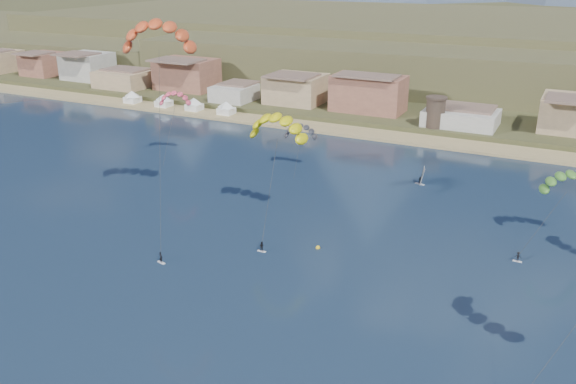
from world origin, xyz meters
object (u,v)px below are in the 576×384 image
(watchtower, at_px, (435,112))
(kitesurfer_green, at_px, (568,179))
(windsurfer, at_px, (421,179))
(buoy, at_px, (318,248))
(kitesurfer_yellow, at_px, (278,123))
(kitesurfer_red, at_px, (158,31))

(watchtower, bearing_deg, kitesurfer_green, -58.54)
(windsurfer, bearing_deg, watchtower, 99.83)
(watchtower, bearing_deg, windsurfer, -80.17)
(watchtower, bearing_deg, buoy, -90.16)
(kitesurfer_green, distance_m, buoy, 43.51)
(buoy, bearing_deg, kitesurfer_green, 30.79)
(windsurfer, bearing_deg, kitesurfer_yellow, -122.20)
(kitesurfer_green, relative_size, windsurfer, 4.17)
(kitesurfer_yellow, xyz_separation_m, windsurfer, (19.17, 30.45, -17.32))
(windsurfer, xyz_separation_m, buoy, (-7.44, -38.58, -1.10))
(kitesurfer_green, bearing_deg, watchtower, 121.46)
(watchtower, xyz_separation_m, kitesurfer_green, (35.91, -58.70, 4.88))
(kitesurfer_red, xyz_separation_m, kitesurfer_green, (66.45, 21.54, -23.10))
(kitesurfer_red, distance_m, buoy, 45.71)
(buoy, bearing_deg, kitesurfer_red, -179.98)
(kitesurfer_yellow, bearing_deg, kitesurfer_green, 15.64)
(watchtower, relative_size, kitesurfer_red, 0.22)
(kitesurfer_yellow, xyz_separation_m, kitesurfer_green, (47.87, 13.40, -7.30))
(watchtower, xyz_separation_m, kitesurfer_red, (-30.54, -80.25, 27.98))
(windsurfer, bearing_deg, buoy, -100.91)
(watchtower, xyz_separation_m, buoy, (-0.22, -80.24, -6.24))
(kitesurfer_yellow, height_order, buoy, kitesurfer_yellow)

